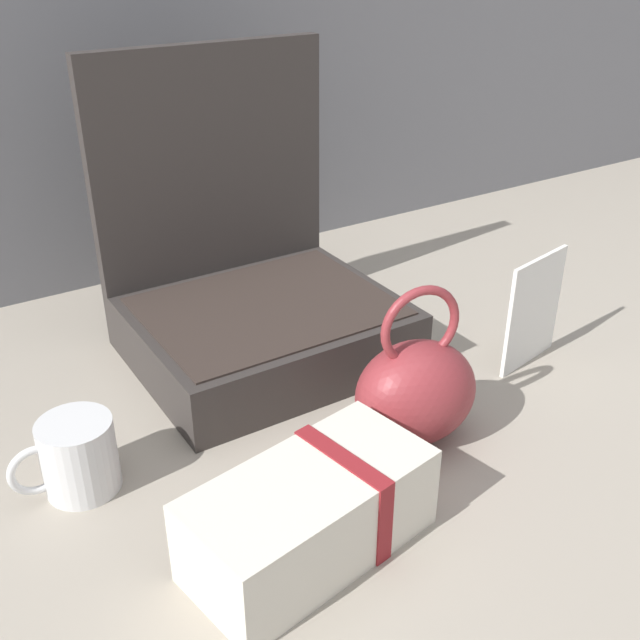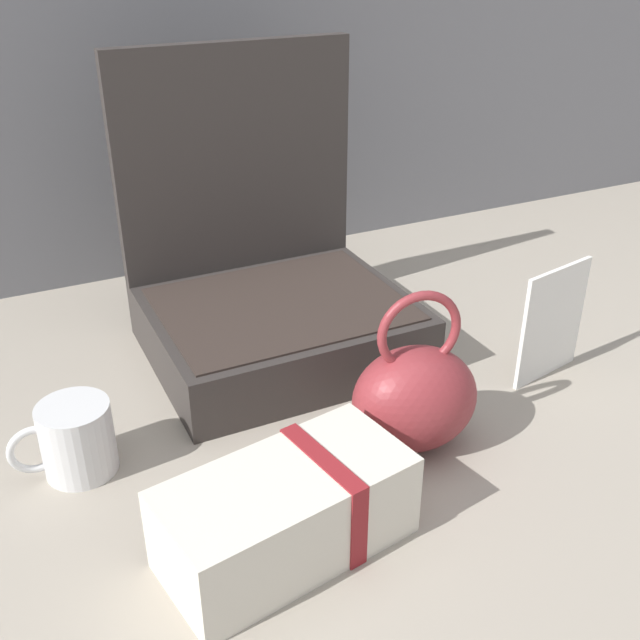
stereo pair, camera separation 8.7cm
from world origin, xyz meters
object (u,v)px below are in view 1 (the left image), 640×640
cream_toiletry_bag (312,513)px  info_card_left (534,311)px  teal_pouch_handbag (416,390)px  coffee_mug (77,456)px  open_suitcase (252,292)px

cream_toiletry_bag → info_card_left: bearing=17.5°
teal_pouch_handbag → info_card_left: 0.26m
teal_pouch_handbag → cream_toiletry_bag: teal_pouch_handbag is taller
info_card_left → teal_pouch_handbag: bearing=-179.4°
teal_pouch_handbag → cream_toiletry_bag: size_ratio=0.78×
cream_toiletry_bag → teal_pouch_handbag: bearing=24.0°
cream_toiletry_bag → coffee_mug: (-0.17, 0.22, -0.00)m
cream_toiletry_bag → coffee_mug: cream_toiletry_bag is taller
cream_toiletry_bag → open_suitcase: bearing=70.1°
teal_pouch_handbag → info_card_left: size_ratio=1.27×
teal_pouch_handbag → info_card_left: bearing=11.9°
teal_pouch_handbag → coffee_mug: size_ratio=1.76×
coffee_mug → info_card_left: bearing=-6.7°
coffee_mug → cream_toiletry_bag: bearing=-52.0°
coffee_mug → teal_pouch_handbag: bearing=-18.9°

